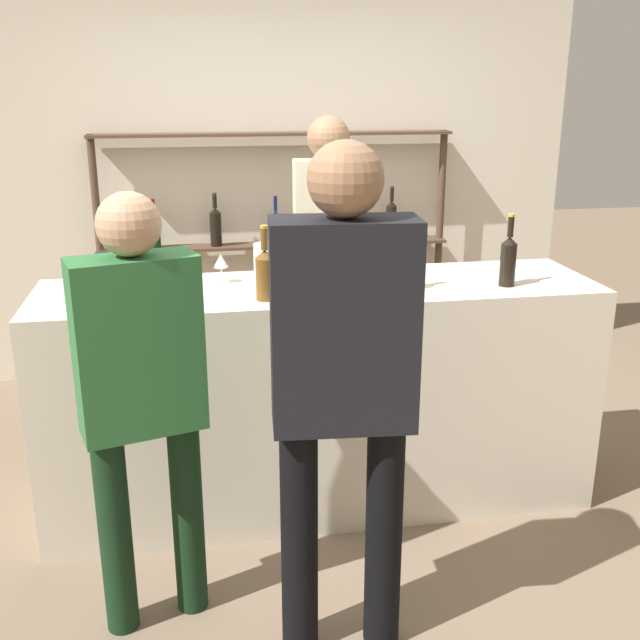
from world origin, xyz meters
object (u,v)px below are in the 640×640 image
(ice_bucket, at_px, (122,276))
(customer_left, at_px, (141,385))
(counter_bottle_1, at_px, (265,273))
(wine_glass, at_px, (221,262))
(counter_bottle_0, at_px, (391,261))
(customer_center, at_px, (343,372))
(cork_jar, at_px, (265,261))
(counter_bottle_2, at_px, (508,259))
(server_behind_counter, at_px, (328,243))

(ice_bucket, relative_size, customer_left, 0.13)
(counter_bottle_1, distance_m, wine_glass, 0.36)
(counter_bottle_0, xyz_separation_m, customer_center, (-0.39, -0.86, -0.16))
(counter_bottle_0, xyz_separation_m, customer_left, (-1.06, -0.60, -0.26))
(customer_center, bearing_deg, wine_glass, 21.25)
(customer_center, bearing_deg, counter_bottle_1, 16.18)
(cork_jar, distance_m, customer_left, 1.10)
(counter_bottle_0, height_order, counter_bottle_2, counter_bottle_0)
(counter_bottle_0, height_order, server_behind_counter, server_behind_counter)
(customer_center, bearing_deg, customer_left, 73.71)
(counter_bottle_1, relative_size, counter_bottle_2, 0.97)
(counter_bottle_1, bearing_deg, customer_left, -131.24)
(customer_center, relative_size, customer_left, 1.11)
(cork_jar, xyz_separation_m, customer_center, (0.14, -1.20, -0.10))
(counter_bottle_0, height_order, cork_jar, counter_bottle_0)
(counter_bottle_2, relative_size, cork_jar, 1.99)
(ice_bucket, bearing_deg, cork_jar, 20.76)
(counter_bottle_1, relative_size, ice_bucket, 1.46)
(wine_glass, xyz_separation_m, customer_left, (-0.33, -0.89, -0.22))
(wine_glass, bearing_deg, counter_bottle_2, -12.02)
(wine_glass, distance_m, customer_center, 1.20)
(counter_bottle_1, height_order, customer_left, customer_left)
(counter_bottle_0, distance_m, server_behind_counter, 1.06)
(customer_center, bearing_deg, ice_bucket, 43.49)
(counter_bottle_1, relative_size, wine_glass, 2.36)
(wine_glass, height_order, customer_left, customer_left)
(counter_bottle_2, bearing_deg, customer_left, -159.26)
(counter_bottle_1, height_order, ice_bucket, counter_bottle_1)
(counter_bottle_1, relative_size, server_behind_counter, 0.18)
(cork_jar, distance_m, customer_center, 1.21)
(counter_bottle_1, relative_size, customer_left, 0.20)
(wine_glass, bearing_deg, ice_bucket, -156.45)
(counter_bottle_0, xyz_separation_m, server_behind_counter, (-0.09, 1.05, -0.14))
(counter_bottle_0, relative_size, cork_jar, 2.13)
(wine_glass, bearing_deg, cork_jar, 14.70)
(counter_bottle_2, bearing_deg, ice_bucket, 177.11)
(counter_bottle_2, xyz_separation_m, server_behind_counter, (-0.64, 1.04, -0.12))
(counter_bottle_0, relative_size, ice_bucket, 1.60)
(counter_bottle_1, distance_m, counter_bottle_2, 1.12)
(ice_bucket, bearing_deg, customer_center, -50.97)
(counter_bottle_0, distance_m, ice_bucket, 1.17)
(counter_bottle_1, xyz_separation_m, counter_bottle_2, (1.11, 0.04, 0.00))
(server_behind_counter, bearing_deg, ice_bucket, -46.16)
(counter_bottle_2, height_order, customer_left, customer_left)
(counter_bottle_0, height_order, wine_glass, counter_bottle_0)
(wine_glass, bearing_deg, counter_bottle_0, -21.14)
(counter_bottle_1, bearing_deg, wine_glass, 118.87)
(customer_left, bearing_deg, ice_bucket, -7.48)
(cork_jar, xyz_separation_m, server_behind_counter, (0.44, 0.71, -0.08))
(server_behind_counter, bearing_deg, customer_center, -6.70)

